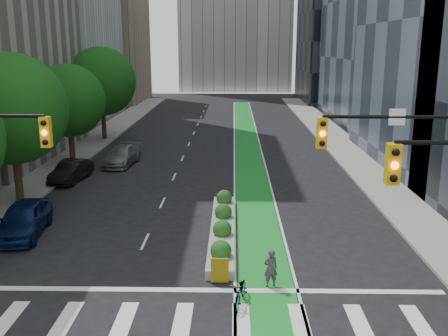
{
  "coord_description": "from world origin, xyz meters",
  "views": [
    {
      "loc": [
        1.71,
        -16.19,
        9.16
      ],
      "look_at": [
        1.23,
        8.59,
        3.0
      ],
      "focal_mm": 40.0,
      "sensor_mm": 36.0,
      "label": 1
    }
  ],
  "objects_px": {
    "parked_car_left_near": "(23,219)",
    "parked_car_left_far": "(122,156)",
    "median_planter": "(223,227)",
    "parked_car_left_mid": "(71,171)",
    "bicycle": "(241,292)",
    "cyclist": "(271,268)"
  },
  "relations": [
    {
      "from": "bicycle",
      "to": "parked_car_left_far",
      "type": "distance_m",
      "value": 23.18
    },
    {
      "from": "parked_car_left_mid",
      "to": "parked_car_left_far",
      "type": "height_order",
      "value": "parked_car_left_far"
    },
    {
      "from": "cyclist",
      "to": "median_planter",
      "type": "bearing_deg",
      "value": -87.05
    },
    {
      "from": "parked_car_left_near",
      "to": "parked_car_left_mid",
      "type": "height_order",
      "value": "parked_car_left_near"
    },
    {
      "from": "bicycle",
      "to": "parked_car_left_near",
      "type": "height_order",
      "value": "parked_car_left_near"
    },
    {
      "from": "median_planter",
      "to": "parked_car_left_mid",
      "type": "bearing_deg",
      "value": 137.52
    },
    {
      "from": "bicycle",
      "to": "parked_car_left_mid",
      "type": "bearing_deg",
      "value": 135.66
    },
    {
      "from": "cyclist",
      "to": "parked_car_left_near",
      "type": "relative_size",
      "value": 0.31
    },
    {
      "from": "parked_car_left_near",
      "to": "parked_car_left_far",
      "type": "relative_size",
      "value": 0.98
    },
    {
      "from": "median_planter",
      "to": "bicycle",
      "type": "bearing_deg",
      "value": -83.29
    },
    {
      "from": "median_planter",
      "to": "bicycle",
      "type": "distance_m",
      "value": 6.85
    },
    {
      "from": "bicycle",
      "to": "parked_car_left_far",
      "type": "bearing_deg",
      "value": 123.85
    },
    {
      "from": "parked_car_left_mid",
      "to": "median_planter",
      "type": "bearing_deg",
      "value": -34.81
    },
    {
      "from": "cyclist",
      "to": "parked_car_left_mid",
      "type": "xyz_separation_m",
      "value": [
        -12.61,
        15.22,
        -0.06
      ]
    },
    {
      "from": "median_planter",
      "to": "parked_car_left_far",
      "type": "relative_size",
      "value": 2.06
    },
    {
      "from": "bicycle",
      "to": "cyclist",
      "type": "height_order",
      "value": "cyclist"
    },
    {
      "from": "median_planter",
      "to": "parked_car_left_far",
      "type": "distance_m",
      "value": 16.71
    },
    {
      "from": "bicycle",
      "to": "parked_car_left_mid",
      "type": "height_order",
      "value": "parked_car_left_mid"
    },
    {
      "from": "median_planter",
      "to": "parked_car_left_near",
      "type": "height_order",
      "value": "parked_car_left_near"
    },
    {
      "from": "cyclist",
      "to": "parked_car_left_mid",
      "type": "bearing_deg",
      "value": -67.19
    },
    {
      "from": "cyclist",
      "to": "parked_car_left_near",
      "type": "xyz_separation_m",
      "value": [
        -11.77,
        5.2,
        0.06
      ]
    },
    {
      "from": "parked_car_left_near",
      "to": "parked_car_left_mid",
      "type": "distance_m",
      "value": 10.05
    }
  ]
}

